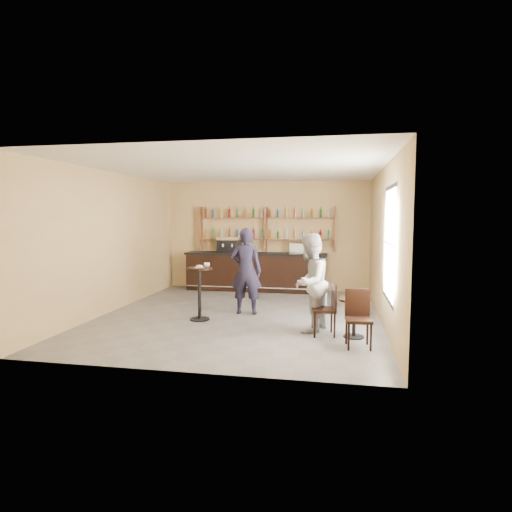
% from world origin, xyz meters
% --- Properties ---
extents(floor, '(7.00, 7.00, 0.00)m').
position_xyz_m(floor, '(0.00, 0.00, 0.00)').
color(floor, slate).
rests_on(floor, ground).
extents(ceiling, '(7.00, 7.00, 0.00)m').
position_xyz_m(ceiling, '(0.00, 0.00, 3.20)').
color(ceiling, white).
rests_on(ceiling, wall_back).
extents(wall_back, '(7.00, 0.00, 7.00)m').
position_xyz_m(wall_back, '(0.00, 3.50, 1.60)').
color(wall_back, tan).
rests_on(wall_back, floor).
extents(wall_front, '(7.00, 0.00, 7.00)m').
position_xyz_m(wall_front, '(0.00, -3.50, 1.60)').
color(wall_front, tan).
rests_on(wall_front, floor).
extents(wall_left, '(0.00, 7.00, 7.00)m').
position_xyz_m(wall_left, '(-3.00, 0.00, 1.60)').
color(wall_left, tan).
rests_on(wall_left, floor).
extents(wall_right, '(0.00, 7.00, 7.00)m').
position_xyz_m(wall_right, '(3.00, 0.00, 1.60)').
color(wall_right, tan).
rests_on(wall_right, floor).
extents(window_pane, '(0.00, 2.00, 2.00)m').
position_xyz_m(window_pane, '(2.99, -1.20, 1.70)').
color(window_pane, white).
rests_on(window_pane, wall_right).
extents(window_frame, '(0.04, 1.70, 2.10)m').
position_xyz_m(window_frame, '(2.99, -1.20, 1.70)').
color(window_frame, black).
rests_on(window_frame, wall_right).
extents(shelf_unit, '(4.00, 0.26, 1.40)m').
position_xyz_m(shelf_unit, '(0.00, 3.37, 1.81)').
color(shelf_unit, brown).
rests_on(shelf_unit, wall_back).
extents(liquor_bottles, '(3.68, 0.10, 1.00)m').
position_xyz_m(liquor_bottles, '(0.00, 3.37, 1.98)').
color(liquor_bottles, '#8C5919').
rests_on(liquor_bottles, shelf_unit).
extents(bar_counter, '(4.13, 0.81, 1.12)m').
position_xyz_m(bar_counter, '(-0.26, 3.15, 0.56)').
color(bar_counter, black).
rests_on(bar_counter, floor).
extents(espresso_machine, '(0.69, 0.49, 0.46)m').
position_xyz_m(espresso_machine, '(-1.05, 3.15, 1.35)').
color(espresso_machine, black).
rests_on(espresso_machine, bar_counter).
extents(pastry_case, '(0.55, 0.47, 0.30)m').
position_xyz_m(pastry_case, '(0.99, 3.15, 1.27)').
color(pastry_case, silver).
rests_on(pastry_case, bar_counter).
extents(pedestal_table, '(0.61, 0.61, 1.11)m').
position_xyz_m(pedestal_table, '(-0.76, -0.55, 0.56)').
color(pedestal_table, black).
rests_on(pedestal_table, floor).
extents(napkin, '(0.24, 0.24, 0.00)m').
position_xyz_m(napkin, '(-0.76, -0.55, 1.12)').
color(napkin, white).
rests_on(napkin, pedestal_table).
extents(donut, '(0.18, 0.18, 0.05)m').
position_xyz_m(donut, '(-0.75, -0.56, 1.14)').
color(donut, '#C37C47').
rests_on(donut, napkin).
extents(cup_pedestal, '(0.14, 0.14, 0.10)m').
position_xyz_m(cup_pedestal, '(-0.62, -0.45, 1.16)').
color(cup_pedestal, white).
rests_on(cup_pedestal, pedestal_table).
extents(man_main, '(0.72, 0.49, 1.94)m').
position_xyz_m(man_main, '(0.09, 0.20, 0.97)').
color(man_main, black).
rests_on(man_main, floor).
extents(cafe_table, '(0.72, 0.72, 0.71)m').
position_xyz_m(cafe_table, '(2.40, -1.28, 0.36)').
color(cafe_table, black).
rests_on(cafe_table, floor).
extents(cup_cafe, '(0.12, 0.12, 0.09)m').
position_xyz_m(cup_cafe, '(2.45, -1.28, 0.76)').
color(cup_cafe, white).
rests_on(cup_cafe, cafe_table).
extents(chair_west, '(0.48, 0.48, 0.97)m').
position_xyz_m(chair_west, '(1.85, -1.23, 0.49)').
color(chair_west, black).
rests_on(chair_west, floor).
extents(chair_south, '(0.45, 0.45, 0.96)m').
position_xyz_m(chair_south, '(2.45, -1.88, 0.48)').
color(chair_south, black).
rests_on(chair_south, floor).
extents(patron_second, '(0.97, 1.09, 1.87)m').
position_xyz_m(patron_second, '(1.58, -0.99, 0.93)').
color(patron_second, '#96959A').
rests_on(patron_second, floor).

